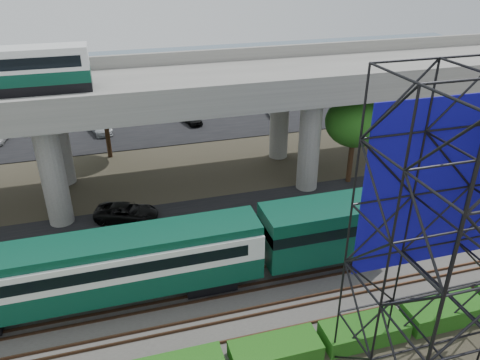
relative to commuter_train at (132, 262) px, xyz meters
name	(u,v)px	position (x,y,z in m)	size (l,w,h in m)	color
ground	(234,306)	(5.37, -2.00, -2.88)	(140.00, 140.00, 0.00)	#474233
ballast_bed	(225,284)	(5.37, 0.00, -2.78)	(90.00, 12.00, 0.20)	slate
service_road	(197,216)	(5.37, 8.50, -2.84)	(90.00, 5.00, 0.08)	black
parking_lot	(158,118)	(5.37, 32.00, -2.84)	(90.00, 18.00, 0.08)	black
harbor_water	(140,74)	(5.37, 54.00, -2.87)	(140.00, 40.00, 0.03)	slate
rail_tracks	(225,281)	(5.37, 0.00, -2.60)	(90.00, 9.52, 0.16)	#472D1E
commuter_train	(132,262)	(0.00, 0.00, 0.00)	(29.30, 3.06, 4.30)	black
overpass	(168,94)	(4.46, 14.00, 5.33)	(80.00, 12.00, 12.40)	#9E9B93
hedge_strip	(275,351)	(6.37, -6.30, -2.32)	(34.60, 1.80, 1.20)	#175413
trees	(123,130)	(0.70, 14.17, 2.69)	(40.94, 16.94, 7.69)	#382314
suv	(127,212)	(0.12, 9.33, -2.14)	(2.19, 4.74, 1.32)	black
parked_cars	(175,112)	(7.43, 31.65, -2.18)	(35.85, 9.84, 1.31)	beige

